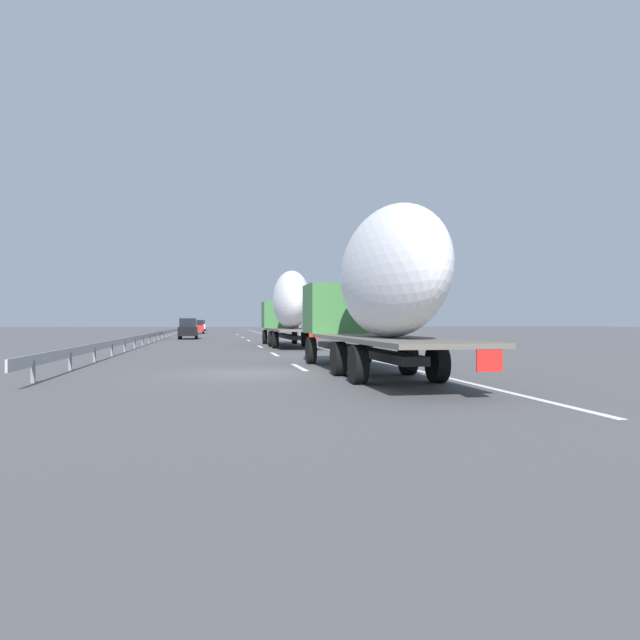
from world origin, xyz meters
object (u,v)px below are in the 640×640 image
object	(u,v)px
car_white_van	(200,325)
road_sign	(300,315)
truck_lead	(289,306)
car_black_suv	(188,329)
car_red_compact	(197,327)
truck_trailing	(377,286)

from	to	relation	value
car_white_van	road_sign	world-z (taller)	road_sign
truck_lead	car_black_suv	bearing A→B (deg)	21.07
car_white_van	car_black_suv	bearing A→B (deg)	179.96
car_white_van	car_red_compact	distance (m)	25.39
truck_trailing	road_sign	world-z (taller)	truck_trailing
truck_lead	car_black_suv	xyz separation A→B (m)	(18.62, 7.17, -1.71)
car_red_compact	road_sign	size ratio (longest dim) A/B	1.25
car_red_compact	car_white_van	bearing A→B (deg)	0.26
truck_trailing	road_sign	distance (m)	36.75
truck_trailing	car_red_compact	bearing A→B (deg)	6.17
car_black_suv	car_red_compact	distance (m)	25.58
car_black_suv	road_sign	distance (m)	10.72
road_sign	truck_lead	bearing A→B (deg)	168.94
truck_lead	road_sign	world-z (taller)	truck_lead
truck_lead	road_sign	bearing A→B (deg)	-11.06
truck_trailing	car_black_suv	world-z (taller)	truck_trailing
car_white_van	road_sign	xyz separation A→B (m)	(-53.72, -10.23, 1.31)
truck_trailing	car_white_van	distance (m)	90.63
truck_trailing	car_white_van	world-z (taller)	truck_trailing
truck_trailing	truck_lead	bearing A→B (deg)	-0.00
truck_trailing	car_black_suv	bearing A→B (deg)	10.32
car_white_van	car_red_compact	xyz separation A→B (m)	(-25.39, -0.11, -0.06)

